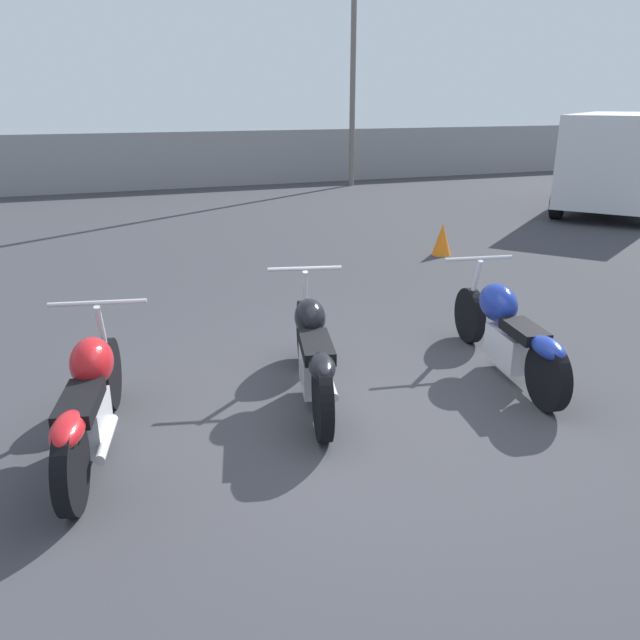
# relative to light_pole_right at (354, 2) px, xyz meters

# --- Properties ---
(ground_plane) EXTENTS (60.00, 60.00, 0.00)m
(ground_plane) POSITION_rel_light_pole_right_xyz_m (-5.90, -13.33, -4.95)
(ground_plane) COLOR #38383D
(fence_back) EXTENTS (40.00, 0.04, 1.57)m
(fence_back) POSITION_rel_light_pole_right_xyz_m (-5.90, 1.11, -4.16)
(fence_back) COLOR gray
(fence_back) RESTS_ON ground_plane
(light_pole_right) EXTENTS (0.70, 0.35, 8.51)m
(light_pole_right) POSITION_rel_light_pole_right_xyz_m (0.00, 0.00, 0.00)
(light_pole_right) COLOR slate
(light_pole_right) RESTS_ON ground_plane
(motorcycle_slot_0) EXTENTS (0.78, 1.98, 0.96)m
(motorcycle_slot_0) POSITION_rel_light_pole_right_xyz_m (-7.81, -13.14, -4.53)
(motorcycle_slot_0) COLOR black
(motorcycle_slot_0) RESTS_ON ground_plane
(motorcycle_slot_1) EXTENTS (0.79, 2.01, 1.00)m
(motorcycle_slot_1) POSITION_rel_light_pole_right_xyz_m (-6.03, -12.89, -4.53)
(motorcycle_slot_1) COLOR black
(motorcycle_slot_1) RESTS_ON ground_plane
(motorcycle_slot_2) EXTENTS (0.74, 2.13, 0.95)m
(motorcycle_slot_2) POSITION_rel_light_pole_right_xyz_m (-4.16, -13.01, -4.53)
(motorcycle_slot_2) COLOR black
(motorcycle_slot_2) RESTS_ON ground_plane
(parked_van) EXTENTS (4.73, 4.29, 2.15)m
(parked_van) POSITION_rel_light_pole_right_xyz_m (3.75, -6.39, -3.76)
(parked_van) COLOR silver
(parked_van) RESTS_ON ground_plane
(traffic_cone_near) EXTENTS (0.32, 0.32, 0.52)m
(traffic_cone_near) POSITION_rel_light_pole_right_xyz_m (-2.20, -8.71, -4.69)
(traffic_cone_near) COLOR orange
(traffic_cone_near) RESTS_ON ground_plane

